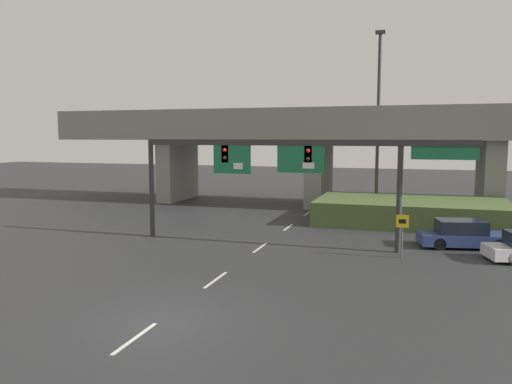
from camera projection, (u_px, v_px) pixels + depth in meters
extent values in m
plane|color=#2D2D30|center=(161.00, 319.00, 16.06)|extent=(160.00, 160.00, 0.00)
cube|color=silver|center=(135.00, 338.00, 14.56)|extent=(0.14, 2.40, 0.01)
cube|color=silver|center=(216.00, 280.00, 20.47)|extent=(0.14, 2.40, 0.01)
cube|color=silver|center=(260.00, 248.00, 26.38)|extent=(0.14, 2.40, 0.01)
cube|color=silver|center=(288.00, 227.00, 32.29)|extent=(0.14, 2.40, 0.01)
cube|color=silver|center=(308.00, 213.00, 38.20)|extent=(0.14, 2.40, 0.01)
cube|color=silver|center=(322.00, 203.00, 44.10)|extent=(0.14, 2.40, 0.01)
cylinder|color=#2D2D30|center=(152.00, 188.00, 29.18)|extent=(0.28, 0.28, 5.70)
cylinder|color=#2D2D30|center=(399.00, 197.00, 25.01)|extent=(0.28, 0.28, 5.70)
cube|color=#2D2D30|center=(300.00, 143.00, 26.24)|extent=(17.68, 0.32, 0.32)
cube|color=black|center=(226.00, 154.00, 27.56)|extent=(0.40, 0.28, 0.95)
sphere|color=red|center=(225.00, 150.00, 27.37)|extent=(0.22, 0.22, 0.22)
sphere|color=black|center=(225.00, 158.00, 27.42)|extent=(0.22, 0.22, 0.22)
cube|color=black|center=(309.00, 155.00, 26.17)|extent=(0.40, 0.28, 0.95)
sphere|color=red|center=(308.00, 151.00, 25.98)|extent=(0.22, 0.22, 0.22)
sphere|color=black|center=(308.00, 159.00, 26.03)|extent=(0.22, 0.22, 0.22)
cube|color=#196B42|center=(232.00, 159.00, 27.38)|extent=(2.15, 0.08, 1.56)
cube|color=white|center=(238.00, 166.00, 27.26)|extent=(0.54, 0.03, 0.34)
cube|color=#196B42|center=(300.00, 159.00, 26.22)|extent=(2.51, 0.08, 1.43)
cube|color=white|center=(308.00, 166.00, 26.08)|extent=(0.63, 0.03, 0.31)
cube|color=#196B42|center=(445.00, 153.00, 24.09)|extent=(3.11, 0.07, 0.64)
cylinder|color=#4C4C4C|center=(402.00, 236.00, 24.03)|extent=(0.08, 0.08, 2.16)
cube|color=yellow|center=(402.00, 221.00, 23.91)|extent=(0.60, 0.03, 0.60)
cube|color=black|center=(402.00, 221.00, 23.89)|extent=(0.33, 0.01, 0.21)
cylinder|color=#2D2D30|center=(378.00, 126.00, 37.11)|extent=(0.24, 0.24, 13.31)
cube|color=#333333|center=(380.00, 32.00, 36.36)|extent=(0.70, 0.36, 0.24)
cube|color=gray|center=(320.00, 130.00, 41.93)|extent=(46.73, 7.47, 1.66)
cube|color=gray|center=(312.00, 113.00, 38.43)|extent=(46.73, 0.40, 0.90)
cube|color=gray|center=(178.00, 170.00, 46.28)|extent=(1.40, 5.97, 5.56)
cube|color=gray|center=(319.00, 173.00, 42.33)|extent=(1.40, 5.97, 5.56)
cube|color=gray|center=(490.00, 177.00, 38.37)|extent=(1.40, 5.97, 5.56)
cube|color=#4C6033|center=(411.00, 211.00, 33.80)|extent=(12.50, 7.26, 1.60)
cube|color=navy|center=(464.00, 239.00, 26.43)|extent=(4.91, 2.71, 0.60)
cube|color=black|center=(461.00, 227.00, 26.38)|extent=(2.68, 2.11, 0.70)
cylinder|color=black|center=(487.00, 239.00, 27.09)|extent=(0.67, 0.33, 0.64)
cylinder|color=black|center=(498.00, 245.00, 25.46)|extent=(0.67, 0.33, 0.64)
cylinder|color=black|center=(432.00, 238.00, 27.43)|extent=(0.67, 0.33, 0.64)
cylinder|color=black|center=(440.00, 244.00, 25.80)|extent=(0.67, 0.33, 0.64)
cylinder|color=black|center=(500.00, 251.00, 24.27)|extent=(0.67, 0.37, 0.64)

